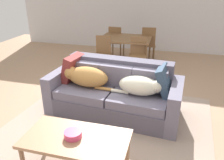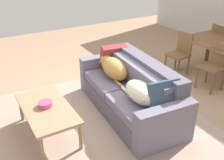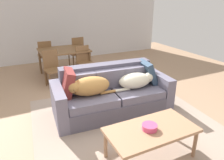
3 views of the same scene
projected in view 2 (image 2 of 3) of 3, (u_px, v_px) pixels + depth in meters
name	position (u px, v px, depth m)	size (l,w,h in m)	color
ground_plane	(125.00, 104.00, 4.59)	(10.00, 10.00, 0.00)	tan
area_rug	(91.00, 123.00, 4.08)	(3.01, 3.37, 0.01)	tan
couch	(132.00, 93.00, 4.26)	(2.20, 1.06, 0.87)	#585566
dog_on_left_cushion	(113.00, 68.00, 4.46)	(0.87, 0.40, 0.33)	#C08847
dog_on_right_cushion	(141.00, 93.00, 3.74)	(0.78, 0.40, 0.28)	silver
throw_pillow_by_left_arm	(113.00, 57.00, 4.77)	(0.14, 0.47, 0.47)	maroon
throw_pillow_by_right_arm	(166.00, 98.00, 3.50)	(0.11, 0.45, 0.45)	#334A63
coffee_table	(47.00, 110.00, 3.68)	(1.18, 0.62, 0.46)	tan
bowl_on_coffee_table	(45.00, 104.00, 3.67)	(0.20, 0.20, 0.07)	#EA4C7F
dining_table	(218.00, 44.00, 5.38)	(1.27, 0.97, 0.74)	brown
dining_chair_near_left	(180.00, 52.00, 5.53)	(0.45, 0.45, 0.87)	brown
dining_chair_near_right	(214.00, 64.00, 4.91)	(0.45, 0.45, 0.88)	brown
dining_chair_far_left	(220.00, 42.00, 6.03)	(0.42, 0.42, 0.90)	brown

